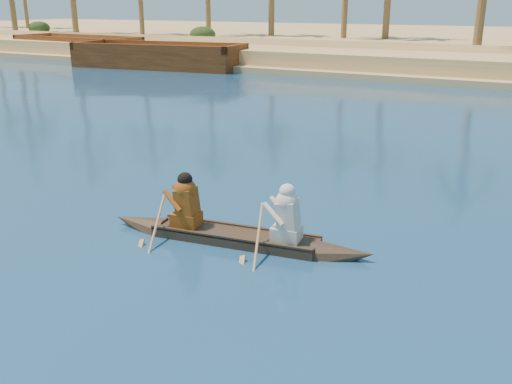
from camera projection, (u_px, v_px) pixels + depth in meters
The scene contains 6 objects.
ground at pixel (5, 168), 15.35m from camera, with size 160.00×160.00×0.00m, color navy.
sandy_embankment at pixel (423, 44), 54.13m from camera, with size 150.00×51.00×1.50m.
shrub_cluster at pixel (373, 47), 41.14m from camera, with size 100.00×6.00×2.40m, color #223513, non-canonical shape.
canoe at pixel (235, 228), 10.52m from camera, with size 5.20×1.41×1.42m.
barge_left at pixel (78, 48), 47.26m from camera, with size 11.93×4.81×1.94m.
barge_mid at pixel (159, 57), 38.92m from camera, with size 12.09×5.42×1.95m.
Camera 1 is at (13.07, -9.66, 4.22)m, focal length 40.00 mm.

